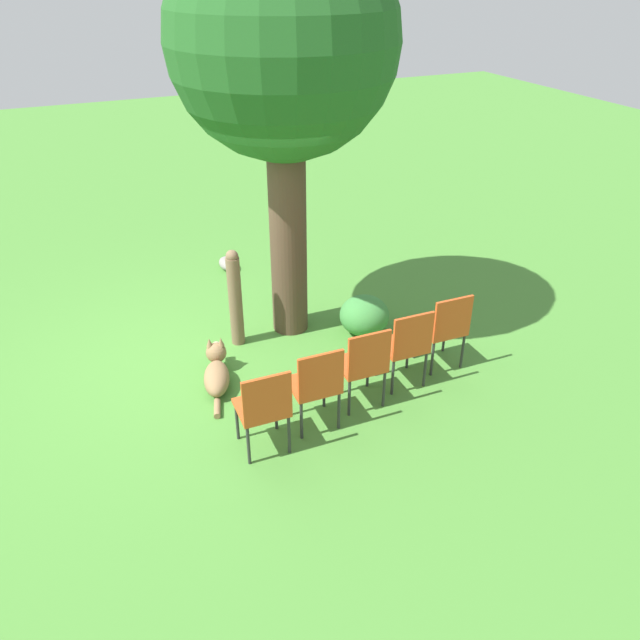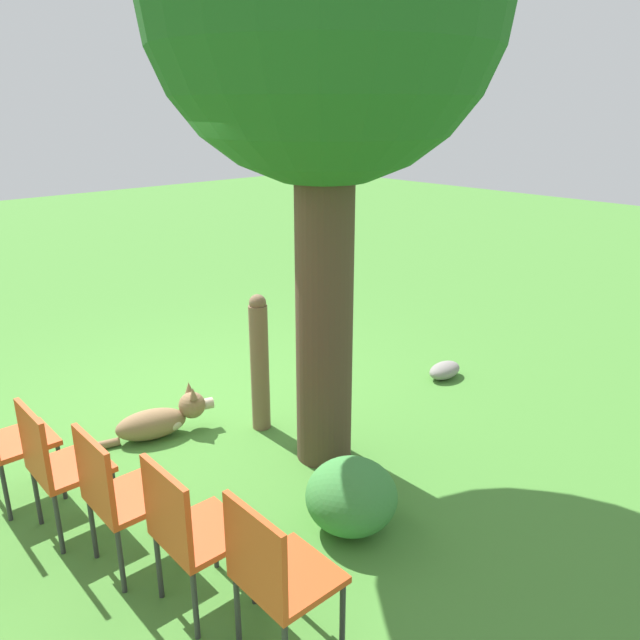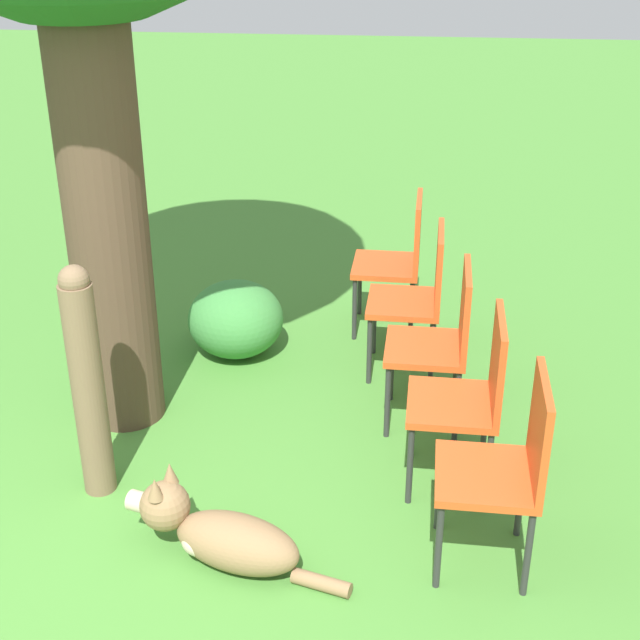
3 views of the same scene
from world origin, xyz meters
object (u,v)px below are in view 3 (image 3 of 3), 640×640
(fence_post, at_px, (87,382))
(red_chair_0, at_px, (508,462))
(dog, at_px, (218,534))
(red_chair_3, at_px, (418,291))
(red_chair_1, at_px, (471,391))
(red_chair_4, at_px, (399,255))
(red_chair_2, at_px, (442,336))

(fence_post, height_order, red_chair_0, fence_post)
(dog, distance_m, red_chair_0, 1.27)
(fence_post, xyz_separation_m, red_chair_3, (1.51, 1.34, -0.07))
(fence_post, xyz_separation_m, red_chair_0, (1.89, -0.32, -0.07))
(dog, height_order, red_chair_1, red_chair_1)
(red_chair_1, bearing_deg, red_chair_4, -75.98)
(red_chair_1, bearing_deg, dog, 33.37)
(red_chair_0, bearing_deg, red_chair_3, -75.98)
(red_chair_2, xyz_separation_m, red_chair_4, (-0.25, 1.11, 0.00))
(dog, xyz_separation_m, red_chair_3, (0.82, 1.79, 0.38))
(fence_post, xyz_separation_m, red_chair_2, (1.63, 0.79, -0.07))
(dog, bearing_deg, red_chair_2, -111.64)
(red_chair_1, height_order, red_chair_3, same)
(red_chair_3, distance_m, red_chair_4, 0.57)
(red_chair_3, bearing_deg, red_chair_4, -75.98)
(dog, height_order, red_chair_4, red_chair_4)
(red_chair_3, height_order, red_chair_4, same)
(fence_post, distance_m, red_chair_1, 1.78)
(fence_post, distance_m, red_chair_0, 1.92)
(fence_post, xyz_separation_m, red_chair_1, (1.76, 0.23, -0.07))
(red_chair_4, bearing_deg, red_chair_3, 104.02)
(dog, bearing_deg, fence_post, -17.14)
(red_chair_1, distance_m, red_chair_2, 0.57)
(red_chair_1, xyz_separation_m, red_chair_2, (-0.13, 0.56, 0.00))
(fence_post, bearing_deg, red_chair_2, 25.78)
(red_chair_1, bearing_deg, red_chair_2, -75.98)
(dog, height_order, red_chair_0, red_chair_0)
(red_chair_0, distance_m, red_chair_1, 0.57)
(red_chair_0, bearing_deg, red_chair_1, -75.98)
(dog, relative_size, red_chair_2, 1.13)
(red_chair_0, height_order, red_chair_1, same)
(red_chair_1, relative_size, red_chair_2, 1.00)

